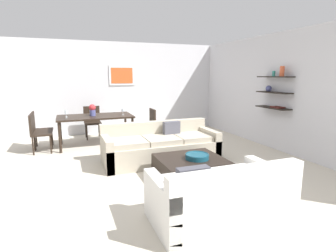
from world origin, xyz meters
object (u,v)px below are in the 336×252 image
dining_chair_right_near (148,124)px  wine_glass_head (93,109)px  wine_glass_left_far (66,112)px  dining_table (95,118)px  centerpiece_vase (92,110)px  wine_glass_right_near (123,110)px  coffee_table (191,169)px  decorative_bowl (197,156)px  dining_chair_left_near (37,131)px  dining_chair_left_far (39,127)px  wine_glass_left_near (66,113)px  sofa_beige (160,147)px  loveseat_white (220,198)px  dining_chair_head (92,120)px

dining_chair_right_near → wine_glass_head: wine_glass_head is taller
dining_chair_right_near → wine_glass_left_far: 2.03m
dining_table → centerpiece_vase: bearing=177.5°
wine_glass_left_far → wine_glass_head: size_ratio=0.90×
wine_glass_right_near → wine_glass_head: size_ratio=1.00×
coffee_table → centerpiece_vase: centerpiece_vase is taller
decorative_bowl → dining_chair_left_near: bearing=133.4°
dining_chair_left_far → centerpiece_vase: size_ratio=3.06×
wine_glass_head → centerpiece_vase: size_ratio=0.59×
dining_chair_left_near → wine_glass_left_near: bearing=8.8°
dining_chair_left_far → sofa_beige: bearing=-39.8°
dining_table → dining_chair_right_near: (1.30, -0.22, -0.18)m
loveseat_white → wine_glass_head: size_ratio=9.68×
sofa_beige → dining_chair_right_near: 1.59m
loveseat_white → dining_chair_left_near: (-2.31, 3.99, 0.21)m
dining_chair_head → dining_chair_left_near: (-1.30, -1.11, 0.00)m
dining_table → dining_chair_left_far: bearing=170.5°
dining_chair_head → dining_chair_left_near: 1.71m
dining_chair_left_far → centerpiece_vase: centerpiece_vase is taller
dining_table → centerpiece_vase: (-0.06, 0.00, 0.22)m
dining_chair_right_near → centerpiece_vase: size_ratio=3.06×
wine_glass_left_far → centerpiece_vase: bearing=-10.9°
wine_glass_right_near → coffee_table: bearing=-78.6°
coffee_table → wine_glass_left_far: 3.64m
dining_chair_left_far → coffee_table: bearing=-51.0°
sofa_beige → dining_chair_right_near: (0.21, 1.56, 0.21)m
loveseat_white → dining_chair_right_near: 4.00m
coffee_table → centerpiece_vase: 3.27m
wine_glass_head → dining_chair_left_far: bearing=-171.0°
dining_chair_right_near → decorative_bowl: bearing=-89.9°
coffee_table → wine_glass_right_near: size_ratio=6.32×
coffee_table → wine_glass_left_far: bearing=122.1°
dining_chair_right_near → dining_chair_left_far: bearing=170.5°
dining_chair_head → sofa_beige: bearing=-67.7°
loveseat_white → coffee_table: loveseat_white is taller
decorative_bowl → wine_glass_left_near: 3.51m
wine_glass_left_near → centerpiece_vase: 0.62m
loveseat_white → wine_glass_left_near: wine_glass_left_near is taller
decorative_bowl → wine_glass_left_near: wine_glass_left_near is taller
wine_glass_left_far → wine_glass_left_near: wine_glass_left_near is taller
loveseat_white → dining_table: 4.34m
dining_chair_left_far → centerpiece_vase: 1.32m
decorative_bowl → wine_glass_head: size_ratio=2.29×
loveseat_white → dining_chair_head: (-1.01, 5.10, 0.21)m
loveseat_white → wine_glass_right_near: (-0.34, 4.09, 0.58)m
dining_chair_right_near → centerpiece_vase: centerpiece_vase is taller
dining_chair_left_far → dining_chair_left_near: bearing=-90.0°
dining_chair_head → wine_glass_left_near: size_ratio=5.17×
wine_glass_head → centerpiece_vase: (-0.06, -0.42, 0.04)m
decorative_bowl → wine_glass_left_far: size_ratio=2.56×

